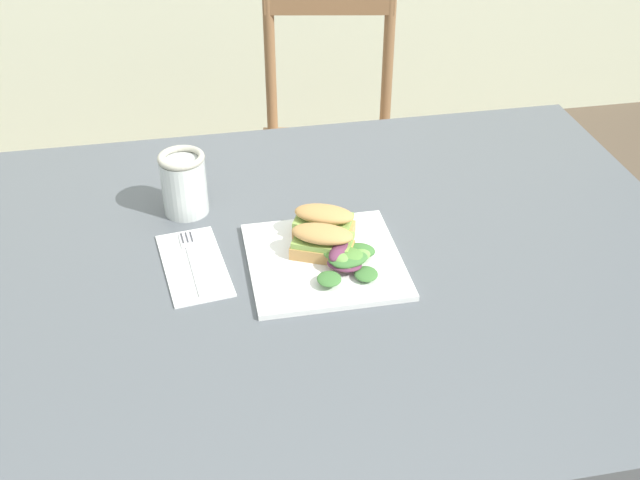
% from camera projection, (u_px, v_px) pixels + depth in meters
% --- Properties ---
extents(dining_table, '(1.28, 1.00, 0.74)m').
position_uv_depth(dining_table, '(336.00, 309.00, 1.37)').
color(dining_table, '#51565B').
rests_on(dining_table, ground).
extents(chair_wooden_far, '(0.47, 0.47, 0.87)m').
position_uv_depth(chair_wooden_far, '(329.00, 153.00, 2.22)').
color(chair_wooden_far, '#8E6642').
rests_on(chair_wooden_far, ground).
extents(plate_lunch, '(0.25, 0.25, 0.01)m').
position_uv_depth(plate_lunch, '(324.00, 261.00, 1.29)').
color(plate_lunch, white).
rests_on(plate_lunch, dining_table).
extents(sandwich_half_front, '(0.12, 0.10, 0.06)m').
position_uv_depth(sandwich_half_front, '(322.00, 241.00, 1.28)').
color(sandwich_half_front, tan).
rests_on(sandwich_half_front, plate_lunch).
extents(sandwich_half_back, '(0.12, 0.10, 0.06)m').
position_uv_depth(sandwich_half_back, '(322.00, 222.00, 1.33)').
color(sandwich_half_back, tan).
rests_on(sandwich_half_back, plate_lunch).
extents(salad_mixed_greens, '(0.12, 0.12, 0.04)m').
position_uv_depth(salad_mixed_greens, '(346.00, 258.00, 1.26)').
color(salad_mixed_greens, '#602D47').
rests_on(salad_mixed_greens, plate_lunch).
extents(napkin_folded, '(0.12, 0.22, 0.00)m').
position_uv_depth(napkin_folded, '(194.00, 265.00, 1.28)').
color(napkin_folded, white).
rests_on(napkin_folded, dining_table).
extents(fork_on_napkin, '(0.04, 0.19, 0.00)m').
position_uv_depth(fork_on_napkin, '(192.00, 257.00, 1.30)').
color(fork_on_napkin, silver).
rests_on(fork_on_napkin, napkin_folded).
extents(mason_jar_iced_tea, '(0.08, 0.08, 0.12)m').
position_uv_depth(mason_jar_iced_tea, '(184.00, 186.00, 1.40)').
color(mason_jar_iced_tea, gold).
rests_on(mason_jar_iced_tea, dining_table).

